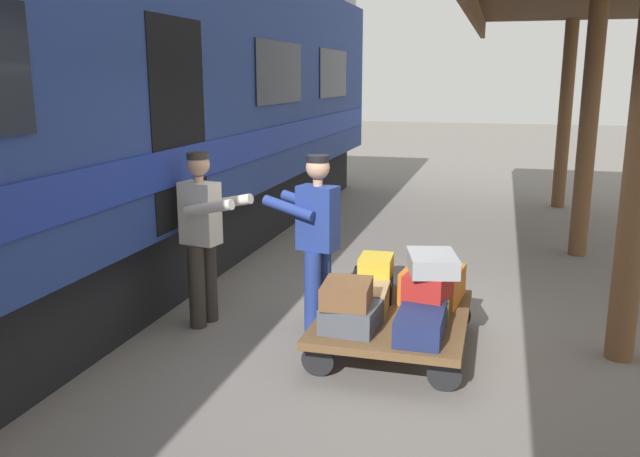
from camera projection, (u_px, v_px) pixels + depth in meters
The scene contains 15 objects.
ground_plane at pixel (402, 336), 6.26m from camera, with size 60.00×60.00×0.00m, color slate.
train_car at pixel (46, 110), 6.75m from camera, with size 3.02×17.36×4.00m.
luggage_cart at pixel (394, 319), 5.87m from camera, with size 1.30×1.71×0.34m.
suitcase_olive_duffel at pixel (427, 306), 5.77m from camera, with size 0.38×0.45×0.19m, color brown.
suitcase_tan_vintage at pixel (362, 299), 5.91m from camera, with size 0.45×0.50×0.22m, color tan.
suitcase_black_hardshell at pixel (372, 285), 6.36m from camera, with size 0.39×0.62×0.19m, color black.
suitcase_navy_fabric at pixel (420, 324), 5.32m from camera, with size 0.36×0.64×0.21m, color navy.
suitcase_slate_roller at pixel (351, 317), 5.47m from camera, with size 0.44×0.45×0.22m, color #4C515B.
suitcase_orange_carryall at pixel (433, 284), 6.20m from camera, with size 0.51×0.60×0.30m, color #CC6B23.
suitcase_yellow_case at pixel (376, 266), 6.28m from camera, with size 0.30×0.38×0.20m, color gold.
suitcase_red_plastic at pixel (430, 284), 5.71m from camera, with size 0.34×0.56×0.23m, color #AD231E.
suitcase_gray_aluminum at pixel (432, 263), 5.65m from camera, with size 0.40×0.54×0.16m, color #9EA0A5.
suitcase_brown_leather at pixel (347, 293), 5.45m from camera, with size 0.39×0.48×0.19m, color brown.
porter_in_overalls at pixel (316, 238), 6.16m from camera, with size 0.72×0.53×1.70m.
porter_by_door at pixel (203, 233), 6.35m from camera, with size 0.71×0.51×1.70m.
Camera 1 is at (-0.80, 5.87, 2.40)m, focal length 37.04 mm.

